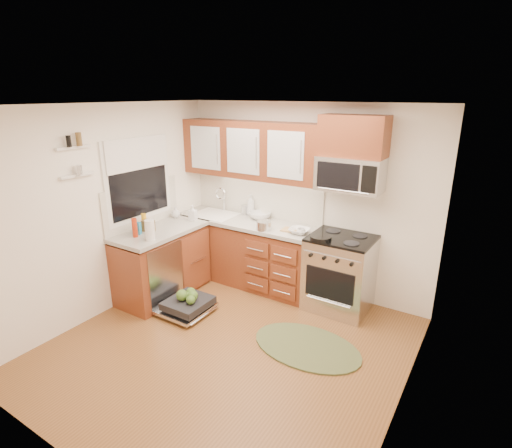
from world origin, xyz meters
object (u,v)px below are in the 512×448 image
Objects in this scene: sink at (215,223)px; stock_pot at (264,226)px; cutting_board at (292,230)px; dishwasher at (186,305)px; range at (339,273)px; bowl_b at (260,216)px; skillet at (321,238)px; bowl_a at (299,231)px; microwave at (350,174)px; paper_towel_roll at (150,230)px; rug at (307,347)px; cup at (301,232)px; upper_cabinets at (250,150)px.

stock_pot is (0.96, -0.20, 0.18)m from sink.
dishwasher is at bearing -129.90° from cutting_board.
bowl_b is at bearing 172.34° from range.
stock_pot reaches higher than range.
skillet is 0.79m from stock_pot.
cutting_board is at bearing -2.09° from sink.
microwave is at bearing 21.36° from bowl_a.
paper_towel_roll is 0.98× the size of bowl_a.
range is at bearing -90.00° from microwave.
skillet reaches higher than rug.
bowl_a is at bearing -170.65° from range.
sink is 1.41m from bowl_a.
range is 3.59× the size of cutting_board.
stock_pot is (-0.79, 0.01, 0.01)m from skillet.
skillet is 2.03m from paper_towel_roll.
dishwasher is at bearing -140.93° from microwave.
skillet reaches higher than range.
microwave is (0.00, 0.12, 1.23)m from range.
dishwasher is at bearing -174.71° from rug.
bowl_a is 0.07m from cup.
range is 1.09m from rug.
microwave is 1.23× the size of sink.
cutting_board is at bearing -174.94° from range.
sink is at bearing 168.18° from stock_pot.
bowl_a is 0.78m from bowl_b.
rug is (0.04, -1.10, -1.69)m from microwave.
dishwasher is 2.81× the size of paper_towel_roll.
microwave reaches higher than sink.
bowl_a reaches higher than dishwasher.
upper_cabinets is at bearing 178.98° from microwave.
range reaches higher than rug.
stock_pot reaches higher than cutting_board.
bowl_a is (-0.53, -0.09, 0.48)m from range.
microwave is at bearing -1.02° from upper_cabinets.
upper_cabinets reaches higher than cutting_board.
upper_cabinets is at bearing 16.45° from sink.
dishwasher is 2.75× the size of skillet.
cup reaches higher than sink.
cutting_board is at bearing -164.61° from microwave.
sink is at bearing 90.00° from paper_towel_roll.
upper_cabinets reaches higher than cup.
range is at bearing 50.39° from skillet.
bowl_a is (-0.57, 0.90, 0.95)m from rug.
sink is at bearing 153.67° from rug.
skillet reaches higher than bowl_a.
upper_cabinets is 18.62× the size of cup.
dishwasher is at bearing -136.89° from cup.
bowl_a is at bearing -3.16° from sink.
range is 3.72× the size of bowl_a.
microwave reaches higher than paper_towel_roll.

